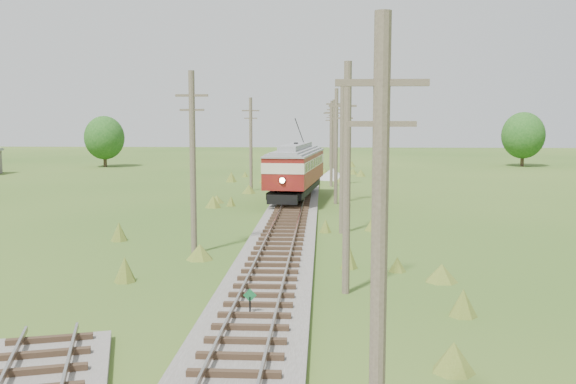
# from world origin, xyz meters

# --- Properties ---
(ground) EXTENTS (260.00, 260.00, 0.00)m
(ground) POSITION_xyz_m (0.00, 0.00, 0.00)
(ground) COLOR #275118
(ground) RESTS_ON ground
(railbed_main) EXTENTS (3.60, 96.00, 0.57)m
(railbed_main) POSITION_xyz_m (0.00, 34.00, 0.19)
(railbed_main) COLOR #605B54
(railbed_main) RESTS_ON ground
(switch_marker) EXTENTS (0.45, 0.06, 1.08)m
(switch_marker) POSITION_xyz_m (-0.20, 1.50, 0.63)
(switch_marker) COLOR black
(switch_marker) RESTS_ON ground
(streetcar) EXTENTS (4.49, 13.62, 6.17)m
(streetcar) POSITION_xyz_m (-0.00, 32.61, 2.82)
(streetcar) COLOR black
(streetcar) RESTS_ON ground
(gondola) EXTENTS (3.34, 7.52, 2.41)m
(gondola) POSITION_xyz_m (0.00, 60.28, 1.87)
(gondola) COLOR black
(gondola) RESTS_ON ground
(gravel_pile) EXTENTS (3.53, 3.74, 1.28)m
(gravel_pile) POSITION_xyz_m (3.35, 50.97, 0.60)
(gravel_pile) COLOR gray
(gravel_pile) RESTS_ON ground
(utility_pole_r_0) EXTENTS (1.60, 0.30, 8.50)m
(utility_pole_r_0) POSITION_xyz_m (3.20, -8.00, 4.37)
(utility_pole_r_0) COLOR brown
(utility_pole_r_0) RESTS_ON ground
(utility_pole_r_1) EXTENTS (0.30, 0.30, 8.80)m
(utility_pole_r_1) POSITION_xyz_m (3.10, 5.00, 4.40)
(utility_pole_r_1) COLOR brown
(utility_pole_r_1) RESTS_ON ground
(utility_pole_r_2) EXTENTS (1.60, 0.30, 8.60)m
(utility_pole_r_2) POSITION_xyz_m (3.30, 18.00, 4.42)
(utility_pole_r_2) COLOR brown
(utility_pole_r_2) RESTS_ON ground
(utility_pole_r_3) EXTENTS (1.60, 0.30, 9.00)m
(utility_pole_r_3) POSITION_xyz_m (3.20, 31.00, 4.63)
(utility_pole_r_3) COLOR brown
(utility_pole_r_3) RESTS_ON ground
(utility_pole_r_4) EXTENTS (1.60, 0.30, 8.40)m
(utility_pole_r_4) POSITION_xyz_m (3.00, 44.00, 4.32)
(utility_pole_r_4) COLOR brown
(utility_pole_r_4) RESTS_ON ground
(utility_pole_r_5) EXTENTS (1.60, 0.30, 8.90)m
(utility_pole_r_5) POSITION_xyz_m (3.40, 57.00, 4.58)
(utility_pole_r_5) COLOR brown
(utility_pole_r_5) RESTS_ON ground
(utility_pole_r_6) EXTENTS (1.60, 0.30, 8.70)m
(utility_pole_r_6) POSITION_xyz_m (3.20, 70.00, 4.47)
(utility_pole_r_6) COLOR brown
(utility_pole_r_6) RESTS_ON ground
(utility_pole_l_a) EXTENTS (1.60, 0.30, 9.00)m
(utility_pole_l_a) POSITION_xyz_m (-4.20, 12.00, 4.63)
(utility_pole_l_a) COLOR brown
(utility_pole_l_a) RESTS_ON ground
(utility_pole_l_b) EXTENTS (1.60, 0.30, 8.60)m
(utility_pole_l_b) POSITION_xyz_m (-4.50, 40.00, 4.42)
(utility_pole_l_b) COLOR brown
(utility_pole_l_b) RESTS_ON ground
(tree_mid_a) EXTENTS (5.46, 5.46, 7.03)m
(tree_mid_a) POSITION_xyz_m (-28.00, 68.00, 4.02)
(tree_mid_a) COLOR #38281C
(tree_mid_a) RESTS_ON ground
(tree_mid_b) EXTENTS (5.88, 5.88, 7.57)m
(tree_mid_b) POSITION_xyz_m (30.00, 72.00, 4.33)
(tree_mid_b) COLOR #38281C
(tree_mid_b) RESTS_ON ground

